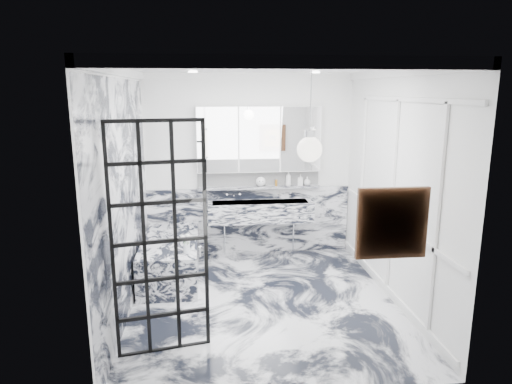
{
  "coord_description": "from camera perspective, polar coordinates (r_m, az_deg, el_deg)",
  "views": [
    {
      "loc": [
        -0.64,
        -5.17,
        2.55
      ],
      "look_at": [
        -0.03,
        0.5,
        1.27
      ],
      "focal_mm": 32.0,
      "sensor_mm": 36.0,
      "label": 1
    }
  ],
  "objects": [
    {
      "name": "amber_bottle",
      "position": [
        7.11,
        2.54,
        1.15
      ],
      "size": [
        0.04,
        0.04,
        0.1
      ],
      "primitive_type": "cylinder",
      "color": "#8C5919",
      "rests_on": "ledge"
    },
    {
      "name": "wall_left",
      "position": [
        5.39,
        -16.26,
        -0.23
      ],
      "size": [
        0.0,
        3.6,
        3.6
      ],
      "primitive_type": "plane",
      "rotation": [
        1.57,
        0.0,
        1.57
      ],
      "color": "white",
      "rests_on": "floor"
    },
    {
      "name": "marble_clad_left",
      "position": [
        5.4,
        -16.07,
        -0.85
      ],
      "size": [
        0.02,
        3.56,
        2.68
      ],
      "primitive_type": "cube",
      "color": "silver",
      "rests_on": "floor"
    },
    {
      "name": "panel_molding",
      "position": [
        5.77,
        16.66,
        -0.44
      ],
      "size": [
        0.03,
        3.4,
        2.3
      ],
      "primitive_type": "cube",
      "color": "white",
      "rests_on": "floor"
    },
    {
      "name": "sconce_right",
      "position": [
        7.03,
        7.16,
        6.23
      ],
      "size": [
        0.07,
        0.07,
        0.4
      ],
      "primitive_type": "cylinder",
      "color": "white",
      "rests_on": "mirror_cabinet"
    },
    {
      "name": "bathtub",
      "position": [
        6.5,
        -10.58,
        -8.09
      ],
      "size": [
        0.75,
        1.65,
        0.55
      ],
      "primitive_type": "cube",
      "color": "silver",
      "rests_on": "floor"
    },
    {
      "name": "flower_vase",
      "position": [
        5.82,
        -8.67,
        -7.02
      ],
      "size": [
        0.08,
        0.08,
        0.12
      ],
      "primitive_type": "cylinder",
      "color": "silver",
      "rests_on": "bathtub"
    },
    {
      "name": "subway_tile",
      "position": [
        7.13,
        0.32,
        1.74
      ],
      "size": [
        1.9,
        0.03,
        0.23
      ],
      "primitive_type": "cube",
      "color": "white",
      "rests_on": "wall_back"
    },
    {
      "name": "floor",
      "position": [
        5.8,
        0.84,
        -13.46
      ],
      "size": [
        3.6,
        3.6,
        0.0
      ],
      "primitive_type": "plane",
      "color": "silver",
      "rests_on": "ground"
    },
    {
      "name": "soap_bottle_b",
      "position": [
        7.16,
        5.57,
        1.53
      ],
      "size": [
        0.1,
        0.1,
        0.18
      ],
      "primitive_type": "imported",
      "rotation": [
        0.0,
        0.0,
        -0.23
      ],
      "color": "#4C4C51",
      "rests_on": "ledge"
    },
    {
      "name": "artwork",
      "position": [
        3.87,
        16.65,
        -3.75
      ],
      "size": [
        0.49,
        0.05,
        0.49
      ],
      "primitive_type": "cube",
      "color": "orange",
      "rests_on": "wall_front"
    },
    {
      "name": "face_pot",
      "position": [
        7.07,
        0.58,
        1.31
      ],
      "size": [
        0.15,
        0.15,
        0.15
      ],
      "primitive_type": "sphere",
      "color": "white",
      "rests_on": "ledge"
    },
    {
      "name": "wall_right",
      "position": [
        5.75,
        16.91,
        0.53
      ],
      "size": [
        0.0,
        3.6,
        3.6
      ],
      "primitive_type": "plane",
      "rotation": [
        1.57,
        0.0,
        -1.57
      ],
      "color": "white",
      "rests_on": "floor"
    },
    {
      "name": "wall_back",
      "position": [
        7.1,
        -0.89,
        3.28
      ],
      "size": [
        3.6,
        0.0,
        3.6
      ],
      "primitive_type": "plane",
      "rotation": [
        1.57,
        0.0,
        0.0
      ],
      "color": "white",
      "rests_on": "floor"
    },
    {
      "name": "soap_bottle_a",
      "position": [
        7.12,
        4.08,
        1.71
      ],
      "size": [
        0.11,
        0.11,
        0.23
      ],
      "primitive_type": "imported",
      "rotation": [
        0.0,
        0.0,
        -0.27
      ],
      "color": "#8C5919",
      "rests_on": "ledge"
    },
    {
      "name": "pendant_light",
      "position": [
        4.04,
        6.72,
        5.3
      ],
      "size": [
        0.22,
        0.22,
        0.22
      ],
      "primitive_type": "sphere",
      "color": "white",
      "rests_on": "ceiling"
    },
    {
      "name": "ledge",
      "position": [
        7.09,
        0.38,
        0.57
      ],
      "size": [
        1.9,
        0.14,
        0.04
      ],
      "primitive_type": "cube",
      "color": "silver",
      "rests_on": "wall_back"
    },
    {
      "name": "sconce_left",
      "position": [
        6.85,
        -6.4,
        6.08
      ],
      "size": [
        0.07,
        0.07,
        0.4
      ],
      "primitive_type": "cylinder",
      "color": "white",
      "rests_on": "mirror_cabinet"
    },
    {
      "name": "crittall_door",
      "position": [
        4.46,
        -11.91,
        -6.07
      ],
      "size": [
        0.87,
        0.2,
        2.28
      ],
      "primitive_type": null,
      "rotation": [
        0.0,
        0.0,
        0.19
      ],
      "color": "black",
      "rests_on": "floor"
    },
    {
      "name": "wall_front",
      "position": [
        3.62,
        4.39,
        -5.94
      ],
      "size": [
        3.6,
        0.0,
        3.6
      ],
      "primitive_type": "plane",
      "rotation": [
        -1.57,
        0.0,
        0.0
      ],
      "color": "white",
      "rests_on": "floor"
    },
    {
      "name": "ceiling",
      "position": [
        5.22,
        0.94,
        15.36
      ],
      "size": [
        3.6,
        3.6,
        0.0
      ],
      "primitive_type": "plane",
      "rotation": [
        3.14,
        0.0,
        0.0
      ],
      "color": "white",
      "rests_on": "wall_back"
    },
    {
      "name": "trough_sink",
      "position": [
        7.01,
        0.53,
        -2.43
      ],
      "size": [
        1.6,
        0.45,
        0.3
      ],
      "primitive_type": "cube",
      "color": "silver",
      "rests_on": "wall_back"
    },
    {
      "name": "mirror_cabinet",
      "position": [
        6.98,
        0.38,
        6.61
      ],
      "size": [
        1.9,
        0.16,
        1.0
      ],
      "primitive_type": "cube",
      "color": "white",
      "rests_on": "wall_back"
    },
    {
      "name": "soap_bottle_c",
      "position": [
        7.19,
        6.42,
        1.38
      ],
      "size": [
        0.14,
        0.14,
        0.14
      ],
      "primitive_type": "imported",
      "rotation": [
        0.0,
        0.0,
        -0.43
      ],
      "color": "silver",
      "rests_on": "ledge"
    },
    {
      "name": "marble_clad_back",
      "position": [
        7.27,
        -0.85,
        -3.57
      ],
      "size": [
        3.18,
        0.05,
        1.05
      ],
      "primitive_type": "cube",
      "color": "silver",
      "rests_on": "floor"
    }
  ]
}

